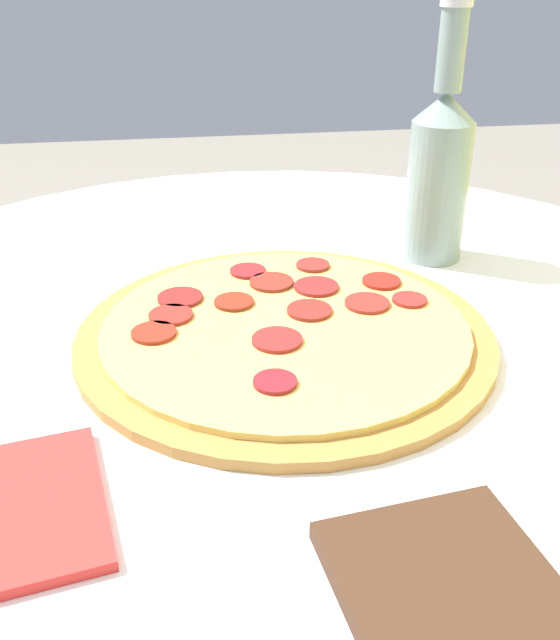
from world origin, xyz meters
The scene contains 5 objects.
table centered at (0.00, 0.00, 0.59)m, with size 1.01×1.01×0.78m.
pizza centered at (0.03, 0.00, 0.78)m, with size 0.37×0.37×0.02m.
beer_bottle centered at (-0.13, 0.19, 0.88)m, with size 0.07×0.07×0.27m.
pizza_paddle centered at (0.36, 0.05, 0.78)m, with size 0.26×0.13×0.02m.
napkin centered at (0.23, -0.19, 0.78)m, with size 0.15×0.10×0.01m.
Camera 1 is at (0.58, -0.09, 1.09)m, focal length 40.00 mm.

